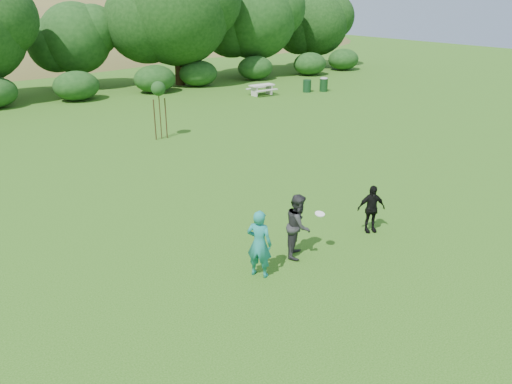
% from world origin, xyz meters
% --- Properties ---
extents(ground, '(120.00, 120.00, 0.00)m').
position_xyz_m(ground, '(0.00, 0.00, 0.00)').
color(ground, '#19470C').
rests_on(ground, ground).
extents(player_teal, '(0.72, 0.79, 1.80)m').
position_xyz_m(player_teal, '(-1.66, 0.47, 0.90)').
color(player_teal, '#1B7B79').
rests_on(player_teal, ground).
extents(player_grey, '(1.10, 1.09, 1.79)m').
position_xyz_m(player_grey, '(-0.16, 0.75, 0.89)').
color(player_grey, '#2A2A2C').
rests_on(player_grey, ground).
extents(player_black, '(0.94, 0.67, 1.48)m').
position_xyz_m(player_black, '(2.58, 0.65, 0.74)').
color(player_black, black).
rests_on(player_black, ground).
extents(trash_can_near, '(0.60, 0.60, 0.90)m').
position_xyz_m(trash_can_near, '(16.23, 19.74, 0.45)').
color(trash_can_near, '#163D21').
rests_on(trash_can_near, ground).
extents(frisbee, '(0.27, 0.27, 0.08)m').
position_xyz_m(frisbee, '(0.31, 0.44, 1.23)').
color(frisbee, white).
rests_on(frisbee, ground).
extents(sapling, '(0.70, 0.70, 2.85)m').
position_xyz_m(sapling, '(1.87, 13.98, 2.42)').
color(sapling, '#372415').
rests_on(sapling, ground).
extents(picnic_table, '(1.80, 1.48, 0.76)m').
position_xyz_m(picnic_table, '(12.76, 20.62, 0.52)').
color(picnic_table, beige).
rests_on(picnic_table, ground).
extents(trash_can_lidded, '(0.60, 0.60, 1.05)m').
position_xyz_m(trash_can_lidded, '(17.45, 19.27, 0.54)').
color(trash_can_lidded, '#153B1C').
rests_on(trash_can_lidded, ground).
extents(tree_row, '(53.92, 10.38, 9.62)m').
position_xyz_m(tree_row, '(3.23, 28.68, 4.87)').
color(tree_row, '#3A2616').
rests_on(tree_row, ground).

